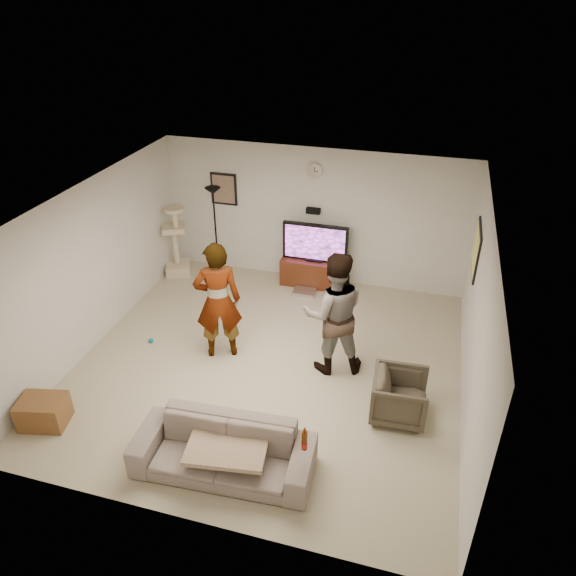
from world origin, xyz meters
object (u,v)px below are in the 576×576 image
(person_left, at_px, (218,301))
(person_right, at_px, (334,314))
(tv, at_px, (315,243))
(beer_bottle, at_px, (304,440))
(cat_tree, at_px, (175,240))
(sofa, at_px, (223,450))
(floor_lamp, at_px, (216,234))
(armchair, at_px, (400,396))
(side_table, at_px, (43,412))
(tv_stand, at_px, (314,272))

(person_left, distance_m, person_right, 1.68)
(tv, distance_m, beer_bottle, 4.61)
(tv, relative_size, person_right, 0.64)
(cat_tree, relative_size, sofa, 0.67)
(floor_lamp, distance_m, armchair, 4.70)
(floor_lamp, distance_m, side_table, 4.35)
(person_right, xyz_separation_m, beer_bottle, (0.15, -2.20, -0.20))
(tv_stand, relative_size, armchair, 1.71)
(tv, relative_size, beer_bottle, 4.73)
(person_right, bearing_deg, tv_stand, -89.70)
(cat_tree, relative_size, person_left, 0.75)
(tv_stand, distance_m, floor_lamp, 1.94)
(cat_tree, height_order, person_right, person_right)
(side_table, bearing_deg, person_left, 50.99)
(person_left, height_order, armchair, person_left)
(armchair, bearing_deg, side_table, 104.75)
(person_left, xyz_separation_m, side_table, (-1.62, -2.01, -0.74))
(sofa, bearing_deg, person_right, 66.60)
(person_left, relative_size, side_table, 3.25)
(tv_stand, distance_m, cat_tree, 2.68)
(beer_bottle, xyz_separation_m, side_table, (-3.45, 0.07, -0.54))
(floor_lamp, height_order, beer_bottle, floor_lamp)
(cat_tree, xyz_separation_m, armchair, (4.48, -2.77, -0.37))
(floor_lamp, height_order, cat_tree, floor_lamp)
(tv_stand, distance_m, armchair, 3.59)
(cat_tree, xyz_separation_m, person_right, (3.43, -2.01, 0.23))
(tv_stand, bearing_deg, cat_tree, -173.51)
(cat_tree, bearing_deg, sofa, -58.06)
(tv, bearing_deg, tv_stand, 0.00)
(person_left, bearing_deg, cat_tree, -74.83)
(beer_bottle, bearing_deg, side_table, 178.88)
(beer_bottle, bearing_deg, person_left, 131.33)
(person_left, bearing_deg, tv_stand, -133.80)
(tv, relative_size, floor_lamp, 0.67)
(tv_stand, xyz_separation_m, floor_lamp, (-1.83, -0.20, 0.63))
(sofa, distance_m, side_table, 2.50)
(person_right, bearing_deg, armchair, 125.04)
(sofa, bearing_deg, tv_stand, 86.68)
(beer_bottle, bearing_deg, sofa, 180.00)
(person_left, xyz_separation_m, beer_bottle, (1.82, -2.07, -0.20))
(tv_stand, height_order, sofa, sofa)
(floor_lamp, relative_size, side_table, 3.08)
(floor_lamp, height_order, person_right, person_right)
(person_left, relative_size, beer_bottle, 7.44)
(cat_tree, bearing_deg, tv, 6.49)
(tv, xyz_separation_m, armchair, (1.86, -3.07, -0.53))
(tv_stand, xyz_separation_m, sofa, (0.00, -4.51, 0.05))
(tv_stand, xyz_separation_m, side_table, (-2.49, -4.44, -0.06))
(cat_tree, xyz_separation_m, person_left, (1.75, -2.14, 0.24))
(tv, xyz_separation_m, person_right, (0.81, -2.31, 0.07))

